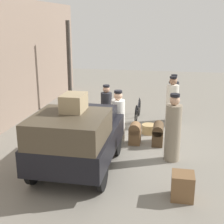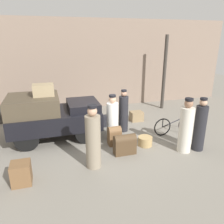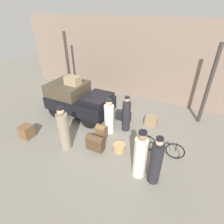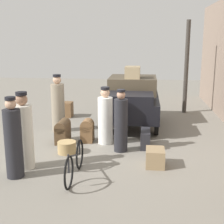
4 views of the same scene
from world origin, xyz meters
name	(u,v)px [view 4 (image 4 of 4)]	position (x,y,z in m)	size (l,w,h in m)	color
ground_plane	(106,141)	(0.00, 0.00, 0.00)	(30.00, 30.00, 0.00)	gray
canopy_pillar_left	(186,67)	(-4.14, 2.75, 1.86)	(0.17, 0.17, 3.72)	#38332D
truck	(132,99)	(-1.98, 0.67, 0.92)	(3.20, 1.83, 1.64)	black
bicycle	(75,162)	(2.56, -0.36, 0.36)	(1.74, 0.04, 0.74)	black
wicker_basket	(67,147)	(1.07, -0.92, 0.16)	(0.50, 0.50, 0.31)	tan
porter_carrying_trunk	(105,118)	(0.16, 0.00, 0.75)	(0.42, 0.42, 1.66)	white
conductor_in_dark_uniform	(24,134)	(2.13, -1.65, 0.82)	(0.43, 0.43, 1.81)	silver
porter_standing_middle	(58,106)	(-0.92, -1.70, 0.86)	(0.43, 0.43, 1.87)	gray
porter_lifting_near_truck	(121,123)	(0.76, 0.50, 0.78)	(0.37, 0.37, 1.69)	#232328
porter_with_bicycle	(13,141)	(2.64, -1.68, 0.82)	(0.38, 0.38, 1.79)	#232328
suitcase_small_leather	(66,109)	(-2.86, -1.94, 0.29)	(0.48, 0.48, 0.58)	brown
trunk_umber_medium	(155,158)	(1.71, 1.40, 0.21)	(0.55, 0.44, 0.43)	#937A56
trunk_barrel_dark	(63,131)	(0.19, -1.26, 0.35)	(0.70, 0.32, 0.66)	#4C3823
trunk_wicker_pale	(145,139)	(0.35, 1.16, 0.24)	(0.76, 0.27, 0.48)	#232328
suitcase_black_upright	(87,130)	(0.06, -0.55, 0.35)	(0.44, 0.35, 0.67)	brown
trunk_on_truck_roof	(133,72)	(-2.16, 0.67, 1.84)	(0.71, 0.52, 0.41)	#9E8966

